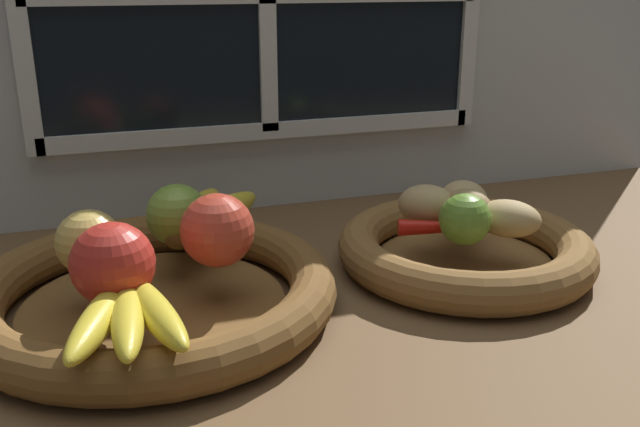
{
  "coord_description": "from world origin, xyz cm",
  "views": [
    {
      "loc": [
        -24.65,
        -69.32,
        33.62
      ],
      "look_at": [
        -1.96,
        -1.55,
        8.86
      ],
      "focal_mm": 38.86,
      "sensor_mm": 36.0,
      "label": 1
    }
  ],
  "objects_px": {
    "chili_pepper": "(461,227)",
    "banana_bunch_front": "(128,312)",
    "apple_red_right": "(217,230)",
    "potato_back": "(463,199)",
    "fruit_bowl_left": "(153,292)",
    "potato_oblong": "(427,205)",
    "apple_green_back": "(177,215)",
    "apple_red_front": "(113,264)",
    "lime_near": "(465,219)",
    "banana_bunch_back": "(197,214)",
    "apple_golden_left": "(89,242)",
    "potato_large": "(468,210)",
    "fruit_bowl_right": "(465,249)",
    "potato_small": "(508,218)"
  },
  "relations": [
    {
      "from": "apple_golden_left",
      "to": "banana_bunch_back",
      "type": "bearing_deg",
      "value": 39.34
    },
    {
      "from": "fruit_bowl_right",
      "to": "apple_red_front",
      "type": "height_order",
      "value": "apple_red_front"
    },
    {
      "from": "banana_bunch_front",
      "to": "potato_small",
      "type": "xyz_separation_m",
      "value": [
        0.43,
        0.09,
        0.01
      ]
    },
    {
      "from": "apple_red_front",
      "to": "potato_back",
      "type": "bearing_deg",
      "value": 15.05
    },
    {
      "from": "lime_near",
      "to": "chili_pepper",
      "type": "distance_m",
      "value": 0.03
    },
    {
      "from": "apple_red_front",
      "to": "fruit_bowl_right",
      "type": "bearing_deg",
      "value": 9.61
    },
    {
      "from": "fruit_bowl_left",
      "to": "potato_oblong",
      "type": "bearing_deg",
      "value": 5.07
    },
    {
      "from": "fruit_bowl_left",
      "to": "apple_golden_left",
      "type": "height_order",
      "value": "apple_golden_left"
    },
    {
      "from": "apple_red_right",
      "to": "potato_oblong",
      "type": "relative_size",
      "value": 1.08
    },
    {
      "from": "apple_golden_left",
      "to": "potato_back",
      "type": "xyz_separation_m",
      "value": [
        0.45,
        0.04,
        -0.01
      ]
    },
    {
      "from": "apple_green_back",
      "to": "chili_pepper",
      "type": "xyz_separation_m",
      "value": [
        0.31,
        -0.08,
        -0.02
      ]
    },
    {
      "from": "banana_bunch_back",
      "to": "banana_bunch_front",
      "type": "bearing_deg",
      "value": -112.39
    },
    {
      "from": "potato_large",
      "to": "potato_oblong",
      "type": "height_order",
      "value": "same"
    },
    {
      "from": "fruit_bowl_left",
      "to": "potato_large",
      "type": "distance_m",
      "value": 0.37
    },
    {
      "from": "potato_back",
      "to": "apple_red_right",
      "type": "bearing_deg",
      "value": -169.67
    },
    {
      "from": "banana_bunch_front",
      "to": "potato_oblong",
      "type": "height_order",
      "value": "potato_oblong"
    },
    {
      "from": "fruit_bowl_left",
      "to": "apple_red_right",
      "type": "relative_size",
      "value": 5.0
    },
    {
      "from": "potato_back",
      "to": "lime_near",
      "type": "height_order",
      "value": "lime_near"
    },
    {
      "from": "potato_small",
      "to": "fruit_bowl_right",
      "type": "bearing_deg",
      "value": 135.0
    },
    {
      "from": "potato_back",
      "to": "lime_near",
      "type": "relative_size",
      "value": 1.1
    },
    {
      "from": "apple_red_right",
      "to": "potato_large",
      "type": "relative_size",
      "value": 1.25
    },
    {
      "from": "potato_oblong",
      "to": "apple_red_front",
      "type": "bearing_deg",
      "value": -165.09
    },
    {
      "from": "apple_red_right",
      "to": "potato_small",
      "type": "relative_size",
      "value": 1.02
    },
    {
      "from": "banana_bunch_back",
      "to": "apple_golden_left",
      "type": "bearing_deg",
      "value": -140.66
    },
    {
      "from": "apple_green_back",
      "to": "banana_bunch_front",
      "type": "distance_m",
      "value": 0.2
    },
    {
      "from": "fruit_bowl_left",
      "to": "potato_large",
      "type": "bearing_deg",
      "value": -0.0
    },
    {
      "from": "potato_back",
      "to": "potato_oblong",
      "type": "bearing_deg",
      "value": -164.05
    },
    {
      "from": "fruit_bowl_right",
      "to": "chili_pepper",
      "type": "height_order",
      "value": "chili_pepper"
    },
    {
      "from": "potato_back",
      "to": "chili_pepper",
      "type": "bearing_deg",
      "value": -120.91
    },
    {
      "from": "banana_bunch_back",
      "to": "potato_large",
      "type": "distance_m",
      "value": 0.32
    },
    {
      "from": "fruit_bowl_right",
      "to": "apple_golden_left",
      "type": "height_order",
      "value": "apple_golden_left"
    },
    {
      "from": "apple_green_back",
      "to": "chili_pepper",
      "type": "height_order",
      "value": "apple_green_back"
    },
    {
      "from": "apple_red_right",
      "to": "potato_small",
      "type": "bearing_deg",
      "value": -3.63
    },
    {
      "from": "apple_green_back",
      "to": "lime_near",
      "type": "distance_m",
      "value": 0.32
    },
    {
      "from": "apple_green_back",
      "to": "chili_pepper",
      "type": "distance_m",
      "value": 0.32
    },
    {
      "from": "apple_red_right",
      "to": "potato_back",
      "type": "relative_size",
      "value": 1.2
    },
    {
      "from": "chili_pepper",
      "to": "banana_bunch_front",
      "type": "bearing_deg",
      "value": -146.95
    },
    {
      "from": "apple_red_front",
      "to": "apple_red_right",
      "type": "xyz_separation_m",
      "value": [
        0.11,
        0.06,
        -0.0
      ]
    },
    {
      "from": "fruit_bowl_left",
      "to": "potato_oblong",
      "type": "xyz_separation_m",
      "value": [
        0.33,
        0.03,
        0.05
      ]
    },
    {
      "from": "apple_green_back",
      "to": "lime_near",
      "type": "bearing_deg",
      "value": -18.38
    },
    {
      "from": "apple_red_right",
      "to": "banana_bunch_front",
      "type": "bearing_deg",
      "value": -131.97
    },
    {
      "from": "apple_red_front",
      "to": "apple_red_right",
      "type": "distance_m",
      "value": 0.12
    },
    {
      "from": "potato_large",
      "to": "lime_near",
      "type": "distance_m",
      "value": 0.05
    },
    {
      "from": "apple_red_front",
      "to": "potato_back",
      "type": "height_order",
      "value": "apple_red_front"
    },
    {
      "from": "potato_small",
      "to": "lime_near",
      "type": "height_order",
      "value": "lime_near"
    },
    {
      "from": "banana_bunch_front",
      "to": "fruit_bowl_left",
      "type": "bearing_deg",
      "value": 76.04
    },
    {
      "from": "fruit_bowl_left",
      "to": "potato_large",
      "type": "relative_size",
      "value": 6.26
    },
    {
      "from": "banana_bunch_back",
      "to": "potato_large",
      "type": "height_order",
      "value": "potato_large"
    },
    {
      "from": "apple_green_back",
      "to": "apple_red_front",
      "type": "distance_m",
      "value": 0.15
    },
    {
      "from": "apple_red_right",
      "to": "banana_bunch_front",
      "type": "xyz_separation_m",
      "value": [
        -0.1,
        -0.11,
        -0.02
      ]
    }
  ]
}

